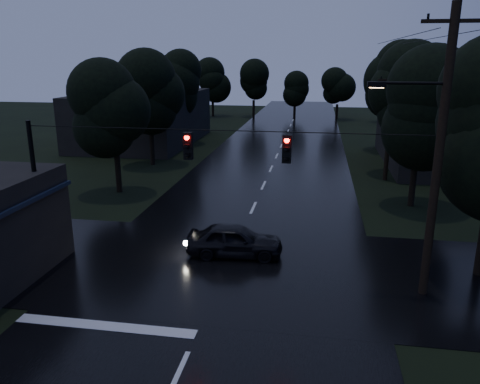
% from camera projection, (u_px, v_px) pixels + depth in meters
% --- Properties ---
extents(main_road, '(12.00, 120.00, 0.02)m').
position_uv_depth(main_road, '(271.00, 169.00, 36.32)').
color(main_road, black).
rests_on(main_road, ground).
extents(cross_street, '(60.00, 9.00, 0.02)m').
position_uv_depth(cross_street, '(227.00, 267.00, 19.25)').
color(cross_street, black).
rests_on(cross_street, ground).
extents(building_far_right, '(10.00, 14.00, 4.40)m').
position_uv_depth(building_far_right, '(451.00, 138.00, 37.30)').
color(building_far_right, black).
rests_on(building_far_right, ground).
extents(building_far_left, '(10.00, 16.00, 5.00)m').
position_uv_depth(building_far_left, '(144.00, 118.00, 47.33)').
color(building_far_left, black).
rests_on(building_far_left, ground).
extents(utility_pole_main, '(3.50, 0.30, 10.00)m').
position_uv_depth(utility_pole_main, '(436.00, 152.00, 15.68)').
color(utility_pole_main, black).
rests_on(utility_pole_main, ground).
extents(utility_pole_far, '(2.00, 0.30, 7.50)m').
position_uv_depth(utility_pole_far, '(390.00, 125.00, 32.05)').
color(utility_pole_far, black).
rests_on(utility_pole_far, ground).
extents(anchor_pole_left, '(0.18, 0.18, 6.00)m').
position_uv_depth(anchor_pole_left, '(37.00, 196.00, 18.66)').
color(anchor_pole_left, black).
rests_on(anchor_pole_left, ground).
extents(span_signals, '(15.00, 0.37, 1.12)m').
position_uv_depth(span_signals, '(235.00, 146.00, 16.76)').
color(span_signals, black).
rests_on(span_signals, ground).
extents(tree_left_a, '(3.92, 3.92, 8.26)m').
position_uv_depth(tree_left_a, '(114.00, 110.00, 28.71)').
color(tree_left_a, black).
rests_on(tree_left_a, ground).
extents(tree_left_b, '(4.20, 4.20, 8.85)m').
position_uv_depth(tree_left_b, '(149.00, 94.00, 36.29)').
color(tree_left_b, black).
rests_on(tree_left_b, ground).
extents(tree_left_c, '(4.48, 4.48, 9.44)m').
position_uv_depth(tree_left_c, '(179.00, 83.00, 45.77)').
color(tree_left_c, black).
rests_on(tree_left_c, ground).
extents(tree_right_a, '(4.20, 4.20, 8.85)m').
position_uv_depth(tree_right_a, '(421.00, 108.00, 25.77)').
color(tree_right_a, black).
rests_on(tree_right_a, ground).
extents(tree_right_b, '(4.48, 4.48, 9.44)m').
position_uv_depth(tree_right_b, '(407.00, 92.00, 33.15)').
color(tree_right_b, black).
rests_on(tree_right_b, ground).
extents(tree_right_c, '(4.76, 4.76, 10.03)m').
position_uv_depth(tree_right_c, '(395.00, 80.00, 42.44)').
color(tree_right_c, black).
rests_on(tree_right_c, ground).
extents(car, '(4.24, 1.95, 1.41)m').
position_uv_depth(car, '(235.00, 240.00, 20.22)').
color(car, black).
rests_on(car, ground).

